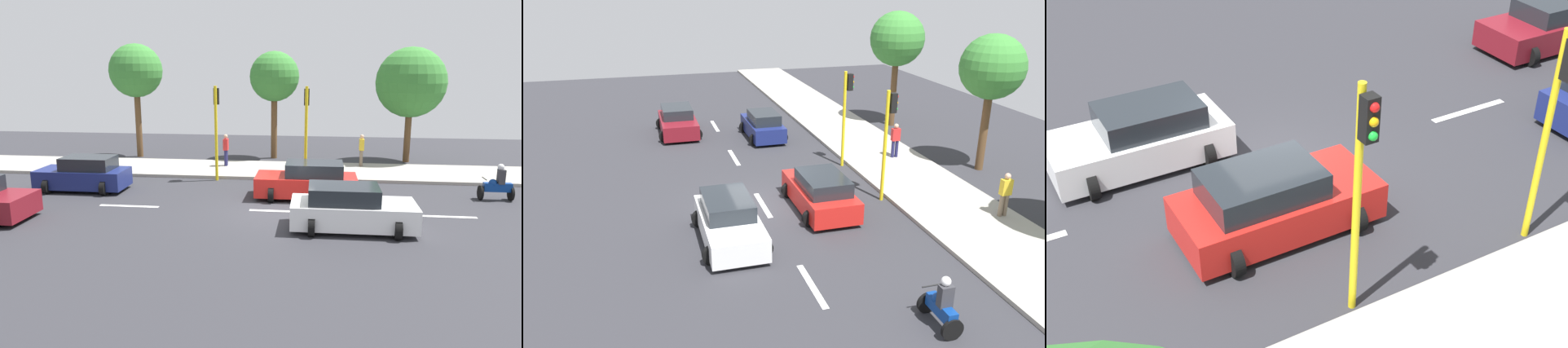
# 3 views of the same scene
# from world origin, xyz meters

# --- Properties ---
(ground_plane) EXTENTS (40.00, 60.00, 0.10)m
(ground_plane) POSITION_xyz_m (0.00, 0.00, -0.05)
(ground_plane) COLOR #2D2D33
(sidewalk) EXTENTS (4.00, 60.00, 0.15)m
(sidewalk) POSITION_xyz_m (7.00, 0.00, 0.07)
(sidewalk) COLOR #9E998E
(sidewalk) RESTS_ON ground
(lane_stripe_north) EXTENTS (0.20, 2.40, 0.01)m
(lane_stripe_north) POSITION_xyz_m (0.00, -6.00, 0.01)
(lane_stripe_north) COLOR white
(lane_stripe_north) RESTS_ON ground
(lane_stripe_mid) EXTENTS (0.20, 2.40, 0.01)m
(lane_stripe_mid) POSITION_xyz_m (0.00, 0.00, 0.01)
(lane_stripe_mid) COLOR white
(lane_stripe_mid) RESTS_ON ground
(lane_stripe_south) EXTENTS (0.20, 2.40, 0.01)m
(lane_stripe_south) POSITION_xyz_m (0.00, 6.00, 0.01)
(lane_stripe_south) COLOR white
(lane_stripe_south) RESTS_ON ground
(car_red) EXTENTS (2.29, 4.17, 1.52)m
(car_red) POSITION_xyz_m (2.05, -0.98, 0.71)
(car_red) COLOR red
(car_red) RESTS_ON ground
(car_white) EXTENTS (2.30, 4.17, 1.52)m
(car_white) POSITION_xyz_m (-1.80, -2.50, 0.71)
(car_white) COLOR white
(car_white) RESTS_ON ground
(car_dark_blue) EXTENTS (2.13, 3.89, 1.52)m
(car_dark_blue) POSITION_xyz_m (2.22, 8.88, 0.71)
(car_dark_blue) COLOR navy
(car_dark_blue) RESTS_ON ground
(motorcycle) EXTENTS (0.60, 1.30, 1.53)m
(motorcycle) POSITION_xyz_m (2.58, -8.71, 0.64)
(motorcycle) COLOR black
(motorcycle) RESTS_ON ground
(pedestrian_near_signal) EXTENTS (0.40, 0.24, 1.69)m
(pedestrian_near_signal) POSITION_xyz_m (8.28, -3.69, 1.06)
(pedestrian_near_signal) COLOR #72604C
(pedestrian_near_signal) RESTS_ON sidewalk
(pedestrian_by_tree) EXTENTS (0.40, 0.24, 1.69)m
(pedestrian_by_tree) POSITION_xyz_m (7.52, 3.50, 1.06)
(pedestrian_by_tree) COLOR #1E1E4C
(pedestrian_by_tree) RESTS_ON sidewalk
(traffic_light_corner) EXTENTS (0.49, 0.24, 4.50)m
(traffic_light_corner) POSITION_xyz_m (4.85, 3.44, 2.93)
(traffic_light_corner) COLOR yellow
(traffic_light_corner) RESTS_ON ground
(traffic_light_midblock) EXTENTS (0.49, 0.24, 4.50)m
(traffic_light_midblock) POSITION_xyz_m (4.85, -0.80, 2.93)
(traffic_light_midblock) COLOR yellow
(traffic_light_midblock) RESTS_ON ground
(street_tree_south) EXTENTS (3.10, 3.10, 6.65)m
(street_tree_south) POSITION_xyz_m (10.29, 9.29, 5.05)
(street_tree_south) COLOR brown
(street_tree_south) RESTS_ON ground
(street_tree_center) EXTENTS (2.87, 2.87, 6.22)m
(street_tree_center) POSITION_xyz_m (10.74, 1.20, 4.72)
(street_tree_center) COLOR brown
(street_tree_center) RESTS_ON ground
(street_tree_north) EXTENTS (3.87, 3.87, 6.42)m
(street_tree_north) POSITION_xyz_m (10.44, -6.42, 4.46)
(street_tree_north) COLOR brown
(street_tree_north) RESTS_ON ground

